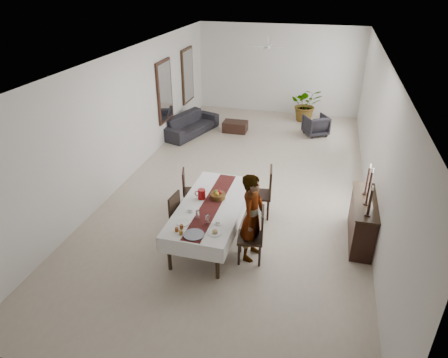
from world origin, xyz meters
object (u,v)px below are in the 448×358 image
at_px(dining_table_top, 212,206).
at_px(woman, 252,217).
at_px(sofa, 190,124).
at_px(red_pitcher, 202,194).
at_px(sideboard_body, 362,221).

height_order(dining_table_top, woman, woman).
distance_m(dining_table_top, sofa, 5.93).
distance_m(dining_table_top, woman, 0.98).
height_order(dining_table_top, red_pitcher, red_pitcher).
height_order(dining_table_top, sideboard_body, sideboard_body).
relative_size(woman, sideboard_body, 1.15).
height_order(red_pitcher, woman, woman).
bearing_deg(woman, red_pitcher, 75.29).
relative_size(dining_table_top, sofa, 1.11).
xyz_separation_m(dining_table_top, sofa, (-2.33, 5.44, -0.42)).
distance_m(dining_table_top, sideboard_body, 2.99).
relative_size(dining_table_top, woman, 1.42).
distance_m(red_pitcher, sideboard_body, 3.23).
xyz_separation_m(woman, sideboard_body, (2.02, 1.04, -0.42)).
bearing_deg(sofa, sideboard_body, -114.19).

